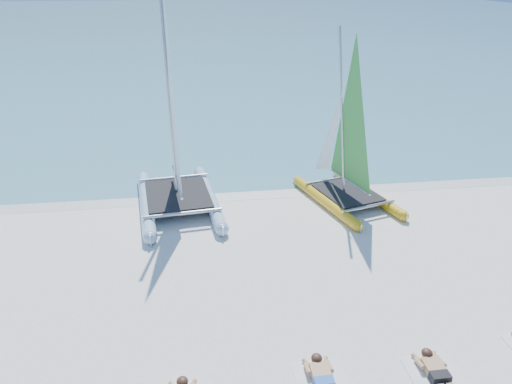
% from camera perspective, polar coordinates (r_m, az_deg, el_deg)
% --- Properties ---
extents(ground, '(140.00, 140.00, 0.00)m').
position_cam_1_polar(ground, '(12.79, 3.09, -9.96)').
color(ground, white).
rests_on(ground, ground).
extents(sea, '(140.00, 115.00, 0.01)m').
position_cam_1_polar(sea, '(73.75, -6.42, 18.55)').
color(sea, '#67A3AC').
rests_on(sea, ground).
extents(wet_sand_strip, '(140.00, 1.40, 0.01)m').
position_cam_1_polar(wet_sand_strip, '(17.54, -0.20, 0.10)').
color(wet_sand_strip, silver).
rests_on(wet_sand_strip, ground).
extents(catamaran_blue, '(3.02, 5.41, 7.05)m').
position_cam_1_polar(catamaran_blue, '(15.98, -9.35, 5.40)').
color(catamaran_blue, '#A5C5D9').
rests_on(catamaran_blue, ground).
extents(catamaran_yellow, '(3.09, 4.63, 5.75)m').
position_cam_1_polar(catamaran_yellow, '(16.69, 9.97, 5.11)').
color(catamaran_yellow, yellow).
rests_on(catamaran_yellow, ground).
extents(sunbather_c, '(0.37, 1.73, 0.26)m').
position_cam_1_polar(sunbather_c, '(10.61, 20.39, -19.42)').
color(sunbather_c, tan).
rests_on(sunbather_c, towel_c).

